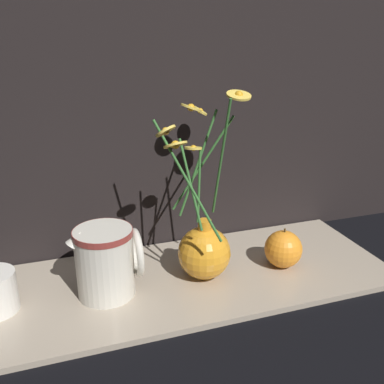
{
  "coord_description": "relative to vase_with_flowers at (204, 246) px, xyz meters",
  "views": [
    {
      "loc": [
        -0.24,
        -0.76,
        0.5
      ],
      "look_at": [
        0.01,
        0.0,
        0.2
      ],
      "focal_mm": 40.0,
      "sensor_mm": 36.0,
      "label": 1
    }
  ],
  "objects": [
    {
      "name": "vase_with_flowers",
      "position": [
        0.0,
        0.0,
        0.0
      ],
      "size": [
        0.22,
        0.26,
        0.39
      ],
      "color": "orange",
      "rests_on": "shelf"
    },
    {
      "name": "ceramic_pitcher",
      "position": [
        -0.2,
        0.0,
        0.0
      ],
      "size": [
        0.14,
        0.11,
        0.15
      ],
      "color": "beige",
      "rests_on": "shelf"
    },
    {
      "name": "ground_plane",
      "position": [
        -0.03,
        0.01,
        -0.08
      ],
      "size": [
        6.0,
        6.0,
        0.0
      ],
      "primitive_type": "plane",
      "color": "black"
    },
    {
      "name": "shelf",
      "position": [
        -0.03,
        0.01,
        -0.08
      ],
      "size": [
        0.88,
        0.33,
        0.01
      ],
      "color": "tan",
      "rests_on": "ground_plane"
    },
    {
      "name": "backdrop_wall",
      "position": [
        -0.03,
        0.19,
        0.47
      ],
      "size": [
        1.38,
        0.02,
        1.1
      ],
      "color": "black",
      "rests_on": "ground_plane"
    },
    {
      "name": "orange_fruit",
      "position": [
        0.18,
        -0.02,
        -0.03
      ],
      "size": [
        0.08,
        0.08,
        0.09
      ],
      "color": "orange",
      "rests_on": "shelf"
    }
  ]
}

